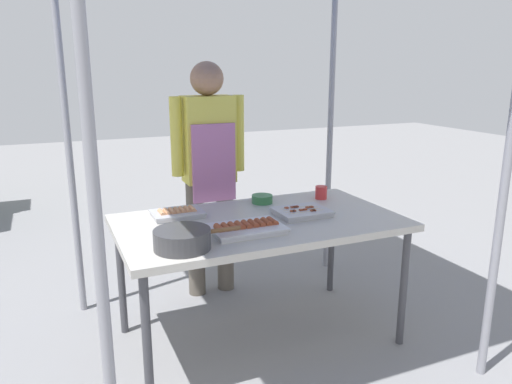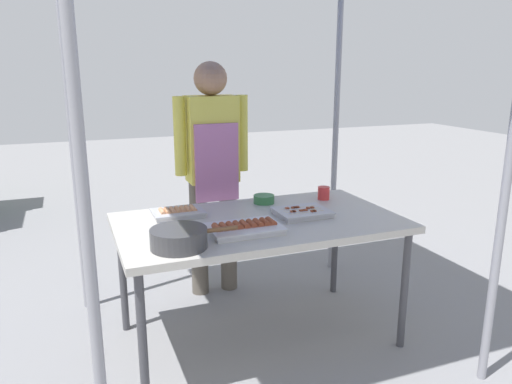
{
  "view_description": "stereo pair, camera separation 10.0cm",
  "coord_description": "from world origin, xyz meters",
  "px_view_note": "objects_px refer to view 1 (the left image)",
  "views": [
    {
      "loc": [
        -1.08,
        -2.44,
        1.6
      ],
      "look_at": [
        0.0,
        0.05,
        0.9
      ],
      "focal_mm": 34.43,
      "sensor_mm": 36.0,
      "label": 1
    },
    {
      "loc": [
        -0.99,
        -2.48,
        1.6
      ],
      "look_at": [
        0.0,
        0.05,
        0.9
      ],
      "focal_mm": 34.43,
      "sensor_mm": 36.0,
      "label": 2
    }
  ],
  "objects_px": {
    "tray_grilled_sausages": "(177,213)",
    "tray_meat_skewers": "(302,212)",
    "vendor_woman": "(209,161)",
    "tray_pork_links": "(247,228)",
    "drink_cup_near_edge": "(321,192)",
    "stall_table": "(259,228)",
    "cooking_wok": "(183,238)",
    "condiment_bowl": "(262,199)"
  },
  "relations": [
    {
      "from": "tray_grilled_sausages",
      "to": "tray_meat_skewers",
      "type": "bearing_deg",
      "value": -20.45
    },
    {
      "from": "vendor_woman",
      "to": "tray_pork_links",
      "type": "bearing_deg",
      "value": 84.25
    },
    {
      "from": "tray_grilled_sausages",
      "to": "drink_cup_near_edge",
      "type": "height_order",
      "value": "drink_cup_near_edge"
    },
    {
      "from": "stall_table",
      "to": "tray_pork_links",
      "type": "relative_size",
      "value": 4.18
    },
    {
      "from": "stall_table",
      "to": "tray_grilled_sausages",
      "type": "xyz_separation_m",
      "value": [
        -0.42,
        0.24,
        0.07
      ]
    },
    {
      "from": "drink_cup_near_edge",
      "to": "tray_grilled_sausages",
      "type": "bearing_deg",
      "value": -179.22
    },
    {
      "from": "stall_table",
      "to": "vendor_woman",
      "type": "distance_m",
      "value": 0.78
    },
    {
      "from": "cooking_wok",
      "to": "tray_meat_skewers",
      "type": "bearing_deg",
      "value": 18.56
    },
    {
      "from": "tray_grilled_sausages",
      "to": "tray_pork_links",
      "type": "relative_size",
      "value": 0.77
    },
    {
      "from": "tray_meat_skewers",
      "to": "tray_grilled_sausages",
      "type": "bearing_deg",
      "value": 159.55
    },
    {
      "from": "stall_table",
      "to": "drink_cup_near_edge",
      "type": "relative_size",
      "value": 19.0
    },
    {
      "from": "vendor_woman",
      "to": "tray_meat_skewers",
      "type": "bearing_deg",
      "value": 113.83
    },
    {
      "from": "tray_pork_links",
      "to": "condiment_bowl",
      "type": "distance_m",
      "value": 0.57
    },
    {
      "from": "condiment_bowl",
      "to": "drink_cup_near_edge",
      "type": "height_order",
      "value": "drink_cup_near_edge"
    },
    {
      "from": "vendor_woman",
      "to": "condiment_bowl",
      "type": "bearing_deg",
      "value": 117.83
    },
    {
      "from": "cooking_wok",
      "to": "condiment_bowl",
      "type": "relative_size",
      "value": 3.27
    },
    {
      "from": "cooking_wok",
      "to": "vendor_woman",
      "type": "relative_size",
      "value": 0.27
    },
    {
      "from": "stall_table",
      "to": "cooking_wok",
      "type": "distance_m",
      "value": 0.6
    },
    {
      "from": "condiment_bowl",
      "to": "drink_cup_near_edge",
      "type": "xyz_separation_m",
      "value": [
        0.4,
        -0.06,
        0.02
      ]
    },
    {
      "from": "tray_meat_skewers",
      "to": "cooking_wok",
      "type": "bearing_deg",
      "value": -161.44
    },
    {
      "from": "stall_table",
      "to": "tray_pork_links",
      "type": "distance_m",
      "value": 0.24
    },
    {
      "from": "stall_table",
      "to": "tray_grilled_sausages",
      "type": "distance_m",
      "value": 0.49
    },
    {
      "from": "tray_meat_skewers",
      "to": "tray_pork_links",
      "type": "xyz_separation_m",
      "value": [
        -0.42,
        -0.16,
        0.0
      ]
    },
    {
      "from": "tray_meat_skewers",
      "to": "drink_cup_near_edge",
      "type": "bearing_deg",
      "value": 42.7
    },
    {
      "from": "stall_table",
      "to": "tray_pork_links",
      "type": "height_order",
      "value": "tray_pork_links"
    },
    {
      "from": "stall_table",
      "to": "drink_cup_near_edge",
      "type": "distance_m",
      "value": 0.62
    },
    {
      "from": "stall_table",
      "to": "condiment_bowl",
      "type": "height_order",
      "value": "condiment_bowl"
    },
    {
      "from": "vendor_woman",
      "to": "tray_grilled_sausages",
      "type": "bearing_deg",
      "value": 53.59
    },
    {
      "from": "tray_pork_links",
      "to": "drink_cup_near_edge",
      "type": "relative_size",
      "value": 4.55
    },
    {
      "from": "cooking_wok",
      "to": "drink_cup_near_edge",
      "type": "bearing_deg",
      "value": 26.26
    },
    {
      "from": "tray_pork_links",
      "to": "tray_grilled_sausages",
      "type": "bearing_deg",
      "value": 122.9
    },
    {
      "from": "tray_meat_skewers",
      "to": "vendor_woman",
      "type": "relative_size",
      "value": 0.19
    },
    {
      "from": "drink_cup_near_edge",
      "to": "stall_table",
      "type": "bearing_deg",
      "value": -155.42
    },
    {
      "from": "tray_pork_links",
      "to": "vendor_woman",
      "type": "height_order",
      "value": "vendor_woman"
    },
    {
      "from": "cooking_wok",
      "to": "drink_cup_near_edge",
      "type": "distance_m",
      "value": 1.21
    },
    {
      "from": "tray_meat_skewers",
      "to": "vendor_woman",
      "type": "distance_m",
      "value": 0.83
    },
    {
      "from": "condiment_bowl",
      "to": "vendor_woman",
      "type": "relative_size",
      "value": 0.08
    },
    {
      "from": "tray_grilled_sausages",
      "to": "vendor_woman",
      "type": "relative_size",
      "value": 0.18
    },
    {
      "from": "condiment_bowl",
      "to": "drink_cup_near_edge",
      "type": "relative_size",
      "value": 1.58
    },
    {
      "from": "tray_grilled_sausages",
      "to": "stall_table",
      "type": "bearing_deg",
      "value": -30.13
    },
    {
      "from": "tray_pork_links",
      "to": "vendor_woman",
      "type": "relative_size",
      "value": 0.23
    },
    {
      "from": "tray_meat_skewers",
      "to": "tray_pork_links",
      "type": "bearing_deg",
      "value": -159.29
    }
  ]
}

